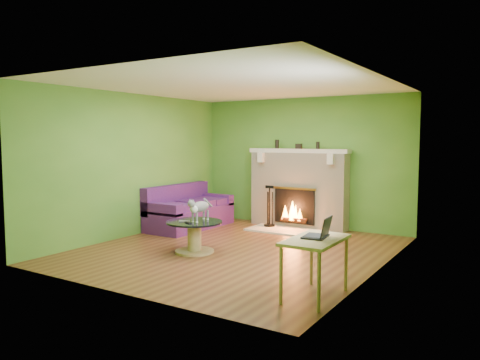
% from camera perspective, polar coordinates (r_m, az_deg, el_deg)
% --- Properties ---
extents(floor, '(5.00, 5.00, 0.00)m').
position_cam_1_polar(floor, '(7.58, -0.41, -8.51)').
color(floor, '#5A2D19').
rests_on(floor, ground).
extents(ceiling, '(5.00, 5.00, 0.00)m').
position_cam_1_polar(ceiling, '(7.42, -0.42, 11.42)').
color(ceiling, white).
rests_on(ceiling, wall_back).
extents(wall_back, '(5.00, 0.00, 5.00)m').
position_cam_1_polar(wall_back, '(9.58, 7.64, 2.14)').
color(wall_back, '#44812A').
rests_on(wall_back, floor).
extents(wall_front, '(5.00, 0.00, 5.00)m').
position_cam_1_polar(wall_front, '(5.45, -14.68, -0.11)').
color(wall_front, '#44812A').
rests_on(wall_front, floor).
extents(wall_left, '(0.00, 5.00, 5.00)m').
position_cam_1_polar(wall_left, '(8.80, -12.89, 1.81)').
color(wall_left, '#44812A').
rests_on(wall_left, floor).
extents(wall_right, '(0.00, 5.00, 5.00)m').
position_cam_1_polar(wall_right, '(6.46, 16.66, 0.62)').
color(wall_right, '#44812A').
rests_on(wall_right, floor).
extents(window_frame, '(0.00, 1.20, 1.20)m').
position_cam_1_polar(window_frame, '(5.59, 14.17, 2.59)').
color(window_frame, silver).
rests_on(window_frame, wall_right).
extents(window_pane, '(0.00, 1.06, 1.06)m').
position_cam_1_polar(window_pane, '(5.59, 14.09, 2.59)').
color(window_pane, white).
rests_on(window_pane, wall_right).
extents(fireplace, '(2.10, 0.46, 1.58)m').
position_cam_1_polar(fireplace, '(9.46, 7.14, -1.10)').
color(fireplace, beige).
rests_on(fireplace, floor).
extents(hearth, '(1.50, 0.75, 0.03)m').
position_cam_1_polar(hearth, '(9.11, 5.71, -6.13)').
color(hearth, beige).
rests_on(hearth, floor).
extents(mantel, '(2.10, 0.28, 0.08)m').
position_cam_1_polar(mantel, '(9.39, 7.14, 3.56)').
color(mantel, beige).
rests_on(mantel, fireplace).
extents(sofa, '(0.88, 1.90, 0.85)m').
position_cam_1_polar(sofa, '(9.46, -6.34, -3.79)').
color(sofa, '#461759').
rests_on(sofa, floor).
extents(coffee_table, '(0.87, 0.87, 0.49)m').
position_cam_1_polar(coffee_table, '(7.40, -5.58, -6.61)').
color(coffee_table, tan).
rests_on(coffee_table, floor).
extents(desk, '(0.53, 0.91, 0.67)m').
position_cam_1_polar(desk, '(5.32, 9.15, -7.90)').
color(desk, tan).
rests_on(desk, floor).
extents(cat, '(0.24, 0.60, 0.37)m').
position_cam_1_polar(cat, '(7.32, -4.87, -3.59)').
color(cat, slate).
rests_on(cat, coffee_table).
extents(remote_silver, '(0.17, 0.11, 0.02)m').
position_cam_1_polar(remote_silver, '(7.33, -6.79, -5.01)').
color(remote_silver, gray).
rests_on(remote_silver, coffee_table).
extents(remote_black, '(0.16, 0.11, 0.02)m').
position_cam_1_polar(remote_black, '(7.21, -6.35, -5.18)').
color(remote_black, black).
rests_on(remote_black, coffee_table).
extents(laptop, '(0.32, 0.36, 0.25)m').
position_cam_1_polar(laptop, '(5.33, 9.19, -5.62)').
color(laptop, black).
rests_on(laptop, desk).
extents(fire_tools, '(0.22, 0.22, 0.82)m').
position_cam_1_polar(fire_tools, '(9.38, 3.62, -3.15)').
color(fire_tools, black).
rests_on(fire_tools, hearth).
extents(mantel_vase_left, '(0.08, 0.08, 0.18)m').
position_cam_1_polar(mantel_vase_left, '(9.63, 4.54, 4.39)').
color(mantel_vase_left, black).
rests_on(mantel_vase_left, mantel).
extents(mantel_vase_right, '(0.07, 0.07, 0.14)m').
position_cam_1_polar(mantel_vase_right, '(9.25, 9.47, 4.19)').
color(mantel_vase_right, black).
rests_on(mantel_vase_right, mantel).
extents(mantel_box, '(0.12, 0.08, 0.10)m').
position_cam_1_polar(mantel_box, '(9.42, 7.18, 4.11)').
color(mantel_box, black).
rests_on(mantel_box, mantel).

